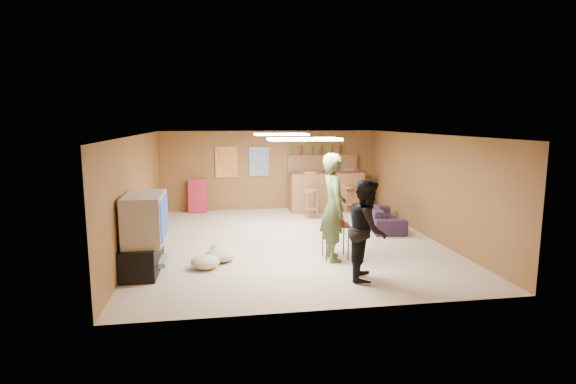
{
  "coord_description": "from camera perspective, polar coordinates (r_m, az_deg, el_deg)",
  "views": [
    {
      "loc": [
        -1.46,
        -8.97,
        2.48
      ],
      "look_at": [
        0.0,
        0.2,
        1.0
      ],
      "focal_mm": 28.0,
      "sensor_mm": 36.0,
      "label": 1
    }
  ],
  "objects": [
    {
      "name": "bar_backing",
      "position": [
        12.8,
        4.37,
        3.3
      ],
      "size": [
        2.0,
        0.14,
        0.6
      ],
      "primitive_type": "cube",
      "color": "brown",
      "rests_on": "bar_counter"
    },
    {
      "name": "tv_body",
      "position": [
        7.73,
        -17.73,
        -3.18
      ],
      "size": [
        0.6,
        1.1,
        0.8
      ],
      "primitive_type": "cube",
      "color": "#B2B2B7",
      "rests_on": "tv_stand"
    },
    {
      "name": "tv_screen",
      "position": [
        7.69,
        -15.44,
        -3.14
      ],
      "size": [
        0.02,
        0.95,
        0.65
      ],
      "primitive_type": "cube",
      "color": "navy",
      "rests_on": "tv_body"
    },
    {
      "name": "wall_left",
      "position": [
        9.21,
        -18.57,
        -0.04
      ],
      "size": [
        0.02,
        7.0,
        2.2
      ],
      "primitive_type": "cube",
      "color": "brown",
      "rests_on": "ground"
    },
    {
      "name": "poster_left",
      "position": [
        12.49,
        -7.83,
        3.78
      ],
      "size": [
        0.6,
        0.03,
        0.85
      ],
      "primitive_type": "cube",
      "color": "#BF3F26",
      "rests_on": "wall_back"
    },
    {
      "name": "cup_red_far",
      "position": [
        8.09,
        6.92,
        -3.82
      ],
      "size": [
        0.09,
        0.09,
        0.11
      ],
      "primitive_type": "cylinder",
      "rotation": [
        0.0,
        0.0,
        0.11
      ],
      "color": "red",
      "rests_on": "tray_table"
    },
    {
      "name": "bar_counter",
      "position": [
        12.43,
        4.84,
        0.1
      ],
      "size": [
        2.0,
        0.6,
        1.1
      ],
      "primitive_type": "cube",
      "color": "brown",
      "rests_on": "ground"
    },
    {
      "name": "wall_right",
      "position": [
        10.11,
        17.22,
        0.8
      ],
      "size": [
        0.02,
        7.0,
        2.2
      ],
      "primitive_type": "cube",
      "color": "brown",
      "rests_on": "ground"
    },
    {
      "name": "ceiling_panel_front",
      "position": [
        7.62,
        2.03,
        6.71
      ],
      "size": [
        1.2,
        0.6,
        0.04
      ],
      "primitive_type": "cube",
      "color": "white",
      "rests_on": "ceiling"
    },
    {
      "name": "wall_front",
      "position": [
        5.83,
        5.75,
        -4.7
      ],
      "size": [
        6.0,
        0.02,
        2.2
      ],
      "primitive_type": "cube",
      "color": "brown",
      "rests_on": "ground"
    },
    {
      "name": "dvd_box",
      "position": [
        7.9,
        -16.37,
        -8.49
      ],
      "size": [
        0.35,
        0.5,
        0.08
      ],
      "primitive_type": "cube",
      "color": "#B2B2B7",
      "rests_on": "tv_stand"
    },
    {
      "name": "bottle_row",
      "position": [
        12.68,
        3.56,
        5.31
      ],
      "size": [
        1.48,
        0.08,
        0.26
      ],
      "primitive_type": null,
      "color": "#3F7233",
      "rests_on": "bar_shelf"
    },
    {
      "name": "ground",
      "position": [
        9.42,
        0.19,
        -6.21
      ],
      "size": [
        7.0,
        7.0,
        0.0
      ],
      "primitive_type": "plane",
      "color": "#C5AF96",
      "rests_on": "ground"
    },
    {
      "name": "cup_red_near",
      "position": [
        8.18,
        5.07,
        -3.61
      ],
      "size": [
        0.11,
        0.11,
        0.12
      ],
      "primitive_type": "cylinder",
      "rotation": [
        0.0,
        0.0,
        -0.41
      ],
      "color": "red",
      "rests_on": "tray_table"
    },
    {
      "name": "cushion_near_tv",
      "position": [
        8.15,
        -8.54,
        -7.9
      ],
      "size": [
        0.66,
        0.66,
        0.23
      ],
      "primitive_type": "ellipsoid",
      "rotation": [
        0.0,
        0.0,
        0.32
      ],
      "color": "#C0B087",
      "rests_on": "ground"
    },
    {
      "name": "folding_chair_stack",
      "position": [
        12.45,
        -11.41,
        -0.51
      ],
      "size": [
        0.5,
        0.26,
        0.91
      ],
      "primitive_type": "cube",
      "rotation": [
        -0.14,
        0.0,
        0.0
      ],
      "color": "#BC223C",
      "rests_on": "ground"
    },
    {
      "name": "bar_shelf",
      "position": [
        12.76,
        4.41,
        4.63
      ],
      "size": [
        2.0,
        0.18,
        0.05
      ],
      "primitive_type": "cube",
      "color": "brown",
      "rests_on": "bar_backing"
    },
    {
      "name": "wall_back",
      "position": [
        12.63,
        -2.36,
        2.78
      ],
      "size": [
        6.0,
        0.02,
        2.2
      ],
      "primitive_type": "cube",
      "color": "brown",
      "rests_on": "ground"
    },
    {
      "name": "tray_table",
      "position": [
        8.25,
        6.03,
        -6.2
      ],
      "size": [
        0.54,
        0.46,
        0.63
      ],
      "primitive_type": "cube",
      "rotation": [
        0.0,
        0.0,
        -0.16
      ],
      "color": "#3B1B13",
      "rests_on": "ground"
    },
    {
      "name": "tv_stand",
      "position": [
        7.9,
        -18.0,
        -7.81
      ],
      "size": [
        0.55,
        1.3,
        0.5
      ],
      "primitive_type": "cube",
      "color": "black",
      "rests_on": "ground"
    },
    {
      "name": "poster_right",
      "position": [
        12.54,
        -3.71,
        3.87
      ],
      "size": [
        0.55,
        0.03,
        0.8
      ],
      "primitive_type": "cube",
      "color": "#334C99",
      "rests_on": "wall_back"
    },
    {
      "name": "person_black",
      "position": [
        7.17,
        10.0,
        -4.68
      ],
      "size": [
        0.82,
        0.93,
        1.59
      ],
      "primitive_type": "imported",
      "rotation": [
        0.0,
        0.0,
        1.23
      ],
      "color": "black",
      "rests_on": "ground"
    },
    {
      "name": "cup_blue",
      "position": [
        8.29,
        6.68,
        -3.47
      ],
      "size": [
        0.11,
        0.11,
        0.12
      ],
      "primitive_type": "cylinder",
      "rotation": [
        0.0,
        0.0,
        0.39
      ],
      "color": "navy",
      "rests_on": "tray_table"
    },
    {
      "name": "sofa",
      "position": [
        10.74,
        11.98,
        -3.08
      ],
      "size": [
        0.93,
        1.85,
        0.52
      ],
      "primitive_type": "imported",
      "rotation": [
        0.0,
        0.0,
        1.43
      ],
      "color": "black",
      "rests_on": "ground"
    },
    {
      "name": "bar_stool_left",
      "position": [
        11.45,
        2.96,
        -0.5
      ],
      "size": [
        0.39,
        0.39,
        1.16
      ],
      "primitive_type": null,
      "rotation": [
        0.0,
        0.0,
        -0.06
      ],
      "color": "brown",
      "rests_on": "ground"
    },
    {
      "name": "cushion_mid",
      "position": [
        8.63,
        -8.4,
        -7.07
      ],
      "size": [
        0.48,
        0.48,
        0.2
      ],
      "primitive_type": "ellipsoid",
      "rotation": [
        0.0,
        0.0,
        -0.11
      ],
      "color": "#C0B087",
      "rests_on": "ground"
    },
    {
      "name": "ceiling_panel_back",
      "position": [
        10.28,
        -0.88,
        7.33
      ],
      "size": [
        1.2,
        0.6,
        0.04
      ],
      "primitive_type": "cube",
      "color": "white",
      "rests_on": "ceiling"
    },
    {
      "name": "bar_lip",
      "position": [
        12.12,
        5.15,
        2.48
      ],
      "size": [
        2.1,
        0.12,
        0.05
      ],
      "primitive_type": "cube",
      "color": "#3B1B13",
      "rests_on": "bar_counter"
    },
    {
      "name": "person_olive",
      "position": [
        8.0,
        5.82,
        -1.94
      ],
      "size": [
        0.47,
        0.71,
        1.92
      ],
      "primitive_type": "imported",
      "rotation": [
        0.0,
        0.0,
        1.56
      ],
      "color": "#4A5732",
      "rests_on": "ground"
    },
    {
      "name": "ceiling",
      "position": [
        9.09,
        0.2,
        7.29
      ],
      "size": [
        6.0,
        7.0,
        0.02
      ],
      "primitive_type": "cube",
      "color": "silver",
      "rests_on": "ground"
    },
    {
      "name": "cushion_far",
      "position": [
        7.82,
        -10.46,
        -8.73
      ],
      "size": [
        0.65,
        0.65,
        0.22
      ],
      "primitive_type": "ellipsoid",
      "rotation": [
        0.0,
        0.0,
        0.41
      ],
      "color": "#C0B087",
      "rests_on": "ground"
    },
    {
      "name": "bar_stool_right",
      "position": [
        12.18,
        7.82,
        -0.03
      ],
      "size": [
        0.4,
        0.4,
        1.15
      ],
      "primitive_type": null,
      "rotation": [
        0.0,
        0.0,
        -0.1
      ],
      "color": "brown",
      "rests_on": "ground"
    }
  ]
}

